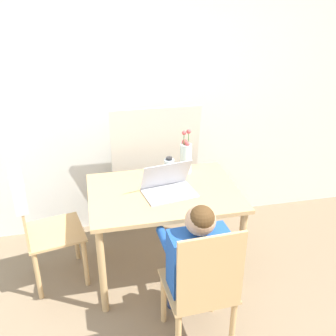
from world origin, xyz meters
The scene contains 9 objects.
wall_back centered at (0.00, 2.23, 1.25)m, with size 6.40×0.05×2.50m.
dining_table centered at (-0.23, 1.47, 0.62)m, with size 1.07×0.77×0.71m.
chair_occupied centered at (-0.16, 0.73, 0.46)m, with size 0.42×0.42×0.91m.
chair_spare centered at (-1.16, 1.53, 0.61)m, with size 0.50×0.47×0.92m.
person_seated centered at (-0.17, 0.85, 0.61)m, with size 0.37×0.44×0.98m.
laptop centered at (-0.21, 1.45, 0.76)m, with size 0.39×0.30×0.23m.
flower_vase centered at (-0.01, 1.73, 0.85)m, with size 0.09×0.09×0.35m.
water_bottle centered at (-0.16, 1.63, 0.80)m, with size 0.08×0.08×0.19m.
cardboard_panel centered at (-0.18, 2.08, 0.58)m, with size 0.75×0.18×1.17m.
Camera 1 is at (-0.73, -0.94, 2.09)m, focal length 42.00 mm.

